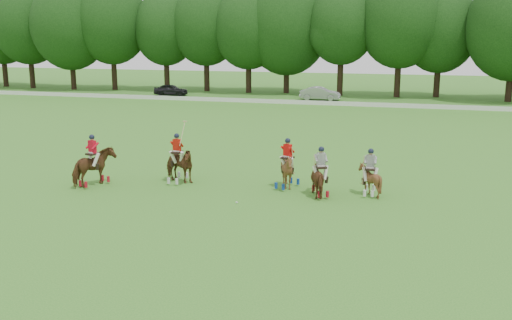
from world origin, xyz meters
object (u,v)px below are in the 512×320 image
(polo_stripe_b, at_px, (370,179))
(polo_red_a, at_px, (94,167))
(polo_ball, at_px, (237,202))
(polo_red_b, at_px, (177,165))
(polo_stripe_a, at_px, (321,178))
(polo_red_c, at_px, (287,170))
(car_mid, at_px, (320,94))
(car_left, at_px, (171,90))

(polo_stripe_b, bearing_deg, polo_red_a, -171.04)
(polo_stripe_b, height_order, polo_ball, polo_stripe_b)
(polo_red_b, xyz_separation_m, polo_stripe_a, (7.14, -0.41, -0.08))
(polo_red_a, height_order, polo_red_c, polo_red_a)
(polo_red_b, bearing_deg, polo_red_a, -154.51)
(polo_red_a, distance_m, polo_stripe_a, 10.80)
(polo_stripe_b, bearing_deg, polo_red_b, -178.07)
(car_mid, bearing_deg, car_left, 88.21)
(polo_red_a, distance_m, polo_stripe_b, 12.99)
(polo_stripe_b, relative_size, polo_ball, 23.80)
(polo_red_b, relative_size, polo_stripe_b, 1.39)
(polo_red_c, bearing_deg, polo_ball, -116.00)
(polo_red_b, xyz_separation_m, polo_ball, (3.91, -2.63, -0.84))
(polo_red_a, relative_size, polo_stripe_a, 1.10)
(polo_ball, bearing_deg, car_mid, 95.12)
(polo_red_b, height_order, polo_stripe_b, polo_red_b)
(polo_red_b, distance_m, polo_stripe_b, 9.25)
(polo_red_b, height_order, polo_stripe_a, polo_red_b)
(polo_red_a, xyz_separation_m, polo_ball, (7.49, -0.92, -0.87))
(polo_red_a, bearing_deg, polo_red_c, 13.48)
(polo_red_b, distance_m, polo_red_c, 5.43)
(polo_red_b, height_order, polo_red_c, polo_red_b)
(polo_red_a, distance_m, polo_red_c, 9.25)
(polo_red_a, height_order, polo_stripe_a, polo_red_a)
(car_mid, height_order, polo_ball, car_mid)
(polo_red_a, height_order, polo_red_b, polo_red_b)
(polo_red_a, bearing_deg, car_left, 109.72)
(car_left, distance_m, car_mid, 18.14)
(polo_red_a, bearing_deg, polo_stripe_b, 8.96)
(car_left, height_order, polo_ball, car_left)
(polo_red_c, xyz_separation_m, polo_stripe_a, (1.73, -0.85, -0.06))
(polo_stripe_a, xyz_separation_m, polo_ball, (-3.23, -2.22, -0.76))
(car_left, xyz_separation_m, polo_red_b, (17.88, -38.16, 0.20))
(polo_red_a, xyz_separation_m, polo_stripe_b, (12.83, 2.02, -0.17))
(polo_red_c, height_order, polo_ball, polo_red_c)
(polo_red_b, relative_size, polo_red_c, 1.24)
(polo_red_c, bearing_deg, polo_stripe_a, -26.28)
(car_mid, bearing_deg, polo_stripe_a, -171.67)
(car_left, xyz_separation_m, polo_stripe_b, (27.12, -37.85, 0.07))
(car_mid, bearing_deg, polo_ball, -176.68)
(car_left, relative_size, polo_ball, 44.77)
(car_left, height_order, polo_red_a, polo_red_a)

